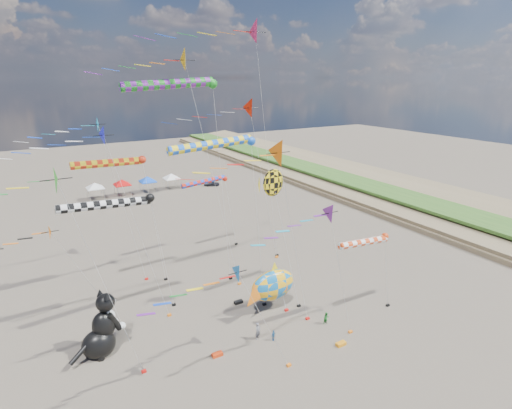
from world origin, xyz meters
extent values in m
plane|color=brown|center=(0.00, 0.00, 0.00)|extent=(260.00, 260.00, 0.00)
cone|color=#E96106|center=(0.71, 7.88, 16.73)|extent=(2.26, 2.42, 2.49)
cylinder|color=#B2B2B2|center=(2.53, 7.88, 8.36)|extent=(3.67, 0.02, 16.73)
cube|color=black|center=(4.35, 7.88, 0.10)|extent=(0.36, 0.24, 0.20)
cone|color=#0E8CC6|center=(-9.50, 23.63, 17.85)|extent=(1.60, 1.71, 1.76)
cylinder|color=#B2B2B2|center=(-8.12, 23.63, 8.93)|extent=(2.78, 0.02, 17.85)
cube|color=black|center=(-6.74, 23.63, 0.10)|extent=(0.36, 0.24, 0.20)
cone|color=#21871F|center=(-13.78, 8.67, 16.01)|extent=(1.98, 2.12, 2.18)
cylinder|color=#B2B2B2|center=(-12.49, 8.67, 8.01)|extent=(2.60, 0.02, 16.01)
cube|color=black|center=(-11.21, 8.67, 0.10)|extent=(0.36, 0.24, 0.20)
cone|color=red|center=(5.53, 20.96, 19.07)|extent=(2.23, 2.39, 2.46)
cylinder|color=#B2B2B2|center=(7.48, 20.96, 9.53)|extent=(3.91, 0.02, 19.07)
cube|color=black|center=(9.42, 20.96, 0.10)|extent=(0.36, 0.24, 0.20)
cone|color=#FFB106|center=(-0.99, 17.23, 23.73)|extent=(2.19, 2.35, 2.42)
cylinder|color=#B2B2B2|center=(0.48, 17.23, 11.87)|extent=(2.96, 0.02, 23.73)
cube|color=black|center=(1.95, 17.23, 0.10)|extent=(0.36, 0.24, 0.20)
cone|color=#1D1CE0|center=(-10.77, 15.22, 17.73)|extent=(1.69, 1.81, 1.87)
cylinder|color=#B2B2B2|center=(-8.83, 15.22, 8.87)|extent=(3.89, 0.02, 17.74)
cube|color=black|center=(-6.90, 15.22, 0.10)|extent=(0.36, 0.24, 0.20)
cone|color=blue|center=(-4.02, 3.44, 9.03)|extent=(1.51, 1.62, 1.66)
cylinder|color=#B2B2B2|center=(-2.49, 3.44, 4.52)|extent=(3.08, 0.02, 9.04)
cube|color=black|center=(-0.96, 3.44, 0.10)|extent=(0.36, 0.24, 0.20)
cone|color=#DF6206|center=(-13.96, 19.74, 9.34)|extent=(1.46, 1.56, 1.61)
cylinder|color=#B2B2B2|center=(-12.81, 19.74, 4.67)|extent=(2.34, 0.02, 9.35)
cube|color=black|center=(-11.65, 19.74, 0.10)|extent=(0.36, 0.24, 0.20)
cone|color=#762087|center=(3.03, 4.23, 12.22)|extent=(1.66, 1.77, 1.83)
cylinder|color=#B2B2B2|center=(4.73, 4.23, 6.11)|extent=(3.42, 0.02, 12.23)
cube|color=black|center=(6.43, 4.23, 0.10)|extent=(0.36, 0.24, 0.20)
cone|color=#D22157|center=(8.05, 21.38, 27.00)|extent=(2.83, 3.03, 3.12)
cylinder|color=#B2B2B2|center=(8.90, 21.38, 13.50)|extent=(1.72, 0.02, 27.00)
cube|color=black|center=(9.75, 21.38, 0.10)|extent=(0.36, 0.24, 0.20)
cylinder|color=red|center=(8.55, 5.61, 7.96)|extent=(5.54, 0.65, 0.65)
sphere|color=red|center=(11.32, 5.61, 7.96)|extent=(0.68, 0.68, 0.68)
cylinder|color=#B2B2B2|center=(12.07, 5.61, 3.98)|extent=(1.52, 0.02, 7.96)
cube|color=black|center=(12.82, 5.61, 0.10)|extent=(0.36, 0.24, 0.20)
cylinder|color=black|center=(-11.31, 16.77, 11.70)|extent=(7.83, 0.78, 0.78)
sphere|color=black|center=(-7.39, 16.77, 11.70)|extent=(0.82, 0.82, 0.82)
cylinder|color=#B2B2B2|center=(-6.64, 16.77, 5.85)|extent=(1.52, 0.02, 11.70)
cube|color=black|center=(-5.89, 16.77, 0.10)|extent=(0.36, 0.24, 0.20)
cylinder|color=red|center=(2.38, 27.37, 9.61)|extent=(6.01, 0.62, 0.62)
sphere|color=red|center=(5.39, 27.37, 9.61)|extent=(0.65, 0.65, 0.65)
cylinder|color=#B2B2B2|center=(6.14, 27.37, 4.81)|extent=(1.52, 0.02, 9.62)
cube|color=black|center=(6.89, 27.37, 0.10)|extent=(0.36, 0.24, 0.20)
cylinder|color=red|center=(-9.77, 22.46, 14.17)|extent=(6.82, 0.78, 0.78)
sphere|color=red|center=(-6.36, 22.46, 14.17)|extent=(0.82, 0.82, 0.82)
cylinder|color=#B2B2B2|center=(-5.61, 22.46, 7.08)|extent=(1.52, 0.02, 14.17)
cube|color=black|center=(-4.86, 22.46, 0.10)|extent=(0.36, 0.24, 0.20)
cylinder|color=blue|center=(-3.20, 12.16, 16.88)|extent=(7.63, 0.75, 0.75)
sphere|color=blue|center=(0.61, 12.16, 16.88)|extent=(0.79, 0.79, 0.79)
cylinder|color=#B2B2B2|center=(1.36, 12.16, 8.44)|extent=(1.52, 0.02, 16.88)
cube|color=black|center=(2.11, 12.16, 0.10)|extent=(0.36, 0.24, 0.20)
cylinder|color=#18851E|center=(-4.25, 18.85, 21.59)|extent=(8.82, 0.89, 0.89)
sphere|color=#18851E|center=(0.16, 18.85, 21.59)|extent=(0.93, 0.93, 0.93)
cylinder|color=#B2B2B2|center=(0.91, 18.85, 10.80)|extent=(1.52, 0.02, 21.59)
cube|color=black|center=(1.66, 18.85, 0.10)|extent=(0.36, 0.24, 0.20)
ellipsoid|color=yellow|center=(2.97, 12.13, 12.80)|extent=(2.20, 0.40, 2.64)
cone|color=yellow|center=(1.47, 12.13, 12.80)|extent=(0.12, 1.80, 1.80)
cylinder|color=#B2B2B2|center=(3.97, 11.13, 6.40)|extent=(2.03, 2.03, 12.81)
cube|color=black|center=(4.97, 10.13, 0.10)|extent=(0.36, 0.24, 0.20)
ellipsoid|color=#126CB4|center=(2.44, 11.13, 2.68)|extent=(5.12, 3.29, 3.17)
cone|color=orange|center=(-0.31, 11.13, 2.68)|extent=(2.25, 0.84, 2.33)
cone|color=yellow|center=(2.66, 11.13, 4.27)|extent=(1.64, 0.63, 1.69)
cylinder|color=#B2B2B2|center=(3.58, 10.63, 1.08)|extent=(0.32, 1.05, 2.17)
cube|color=red|center=(3.44, 10.13, 0.10)|extent=(0.36, 0.24, 0.20)
imported|color=slate|center=(-1.29, 7.76, 0.81)|extent=(0.69, 0.59, 1.62)
imported|color=#25832D|center=(5.43, 6.42, 0.60)|extent=(0.59, 0.46, 1.20)
imported|color=#255C9D|center=(-0.22, 6.88, 0.50)|extent=(0.63, 0.43, 1.00)
cube|color=black|center=(-0.02, 13.78, 0.15)|extent=(0.90, 0.44, 0.30)
cube|color=red|center=(-5.39, 7.48, 0.15)|extent=(0.90, 0.44, 0.30)
cube|color=orange|center=(4.45, 3.30, 0.15)|extent=(0.90, 0.44, 0.30)
cube|color=blue|center=(7.05, 17.26, 0.15)|extent=(0.90, 0.44, 0.30)
cube|color=white|center=(-6.00, 60.00, 2.25)|extent=(3.00, 3.00, 0.15)
pyramid|color=white|center=(-6.00, 60.00, 3.30)|extent=(4.20, 4.20, 1.00)
cylinder|color=#999999|center=(-7.30, 58.70, 1.10)|extent=(0.08, 0.08, 2.20)
cylinder|color=#999999|center=(-4.70, 58.70, 1.10)|extent=(0.08, 0.08, 2.20)
cylinder|color=#999999|center=(-7.30, 61.30, 1.10)|extent=(0.08, 0.08, 2.20)
cylinder|color=#999999|center=(-4.70, 61.30, 1.10)|extent=(0.08, 0.08, 2.20)
cube|color=red|center=(-1.00, 60.00, 2.25)|extent=(3.00, 3.00, 0.15)
pyramid|color=red|center=(-1.00, 60.00, 3.30)|extent=(4.20, 4.20, 1.00)
cylinder|color=#999999|center=(-2.30, 58.70, 1.10)|extent=(0.08, 0.08, 2.20)
cylinder|color=#999999|center=(0.30, 58.70, 1.10)|extent=(0.08, 0.08, 2.20)
cylinder|color=#999999|center=(-2.30, 61.30, 1.10)|extent=(0.08, 0.08, 2.20)
cylinder|color=#999999|center=(0.30, 61.30, 1.10)|extent=(0.08, 0.08, 2.20)
cube|color=blue|center=(4.00, 60.00, 2.25)|extent=(3.00, 3.00, 0.15)
pyramid|color=blue|center=(4.00, 60.00, 3.30)|extent=(4.20, 4.20, 1.00)
cylinder|color=#999999|center=(2.70, 58.70, 1.10)|extent=(0.08, 0.08, 2.20)
cylinder|color=#999999|center=(5.30, 58.70, 1.10)|extent=(0.08, 0.08, 2.20)
cylinder|color=#999999|center=(2.70, 61.30, 1.10)|extent=(0.08, 0.08, 2.20)
cylinder|color=#999999|center=(5.30, 61.30, 1.10)|extent=(0.08, 0.08, 2.20)
cube|color=white|center=(9.00, 60.00, 2.25)|extent=(3.00, 3.00, 0.15)
pyramid|color=white|center=(9.00, 60.00, 3.30)|extent=(4.20, 4.20, 1.00)
cylinder|color=#999999|center=(7.70, 58.70, 1.10)|extent=(0.08, 0.08, 2.20)
cylinder|color=#999999|center=(10.30, 58.70, 1.10)|extent=(0.08, 0.08, 2.20)
cylinder|color=#999999|center=(7.70, 61.30, 1.10)|extent=(0.08, 0.08, 2.20)
cylinder|color=#999999|center=(10.30, 61.30, 1.10)|extent=(0.08, 0.08, 2.20)
imported|color=#26262D|center=(17.13, 58.00, 0.56)|extent=(3.57, 2.59, 1.13)
camera|label=1|loc=(-16.77, -18.16, 22.16)|focal=28.00mm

